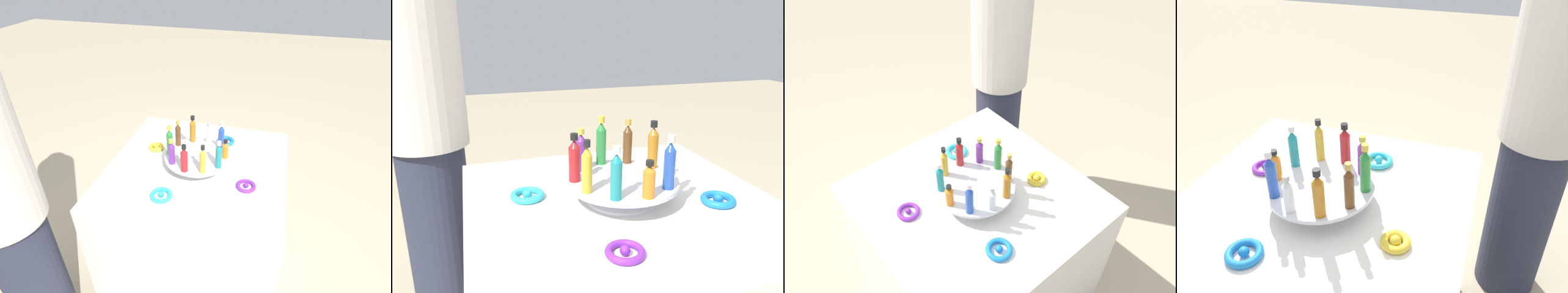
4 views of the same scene
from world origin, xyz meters
TOP-DOWN VIEW (x-y plane):
  - ground_plane at (0.00, 0.00)m, footprint 12.00×12.00m
  - party_table at (0.00, 0.00)m, footprint 0.84×0.84m
  - display_stand at (0.00, 0.00)m, footprint 0.31×0.31m
  - bottle_green at (0.02, -0.13)m, footprint 0.03×0.03m
  - bottle_purple at (0.09, -0.10)m, footprint 0.03×0.03m
  - bottle_red at (0.13, -0.03)m, footprint 0.03×0.03m
  - bottle_gold at (0.12, 0.05)m, footprint 0.03×0.03m
  - bottle_teal at (0.06, 0.11)m, footprint 0.03×0.03m
  - bottle_orange at (-0.02, 0.13)m, footprint 0.03×0.03m
  - bottle_blue at (-0.09, 0.10)m, footprint 0.03×0.03m
  - bottle_clear at (-0.13, 0.03)m, footprint 0.03×0.03m
  - bottle_amber at (-0.12, -0.05)m, footprint 0.03×0.03m
  - bottle_brown at (-0.06, -0.11)m, footprint 0.03×0.03m
  - ribbon_bow_teal at (0.25, -0.09)m, footprint 0.10×0.10m
  - ribbon_bow_purple at (0.09, 0.25)m, footprint 0.09×0.09m
  - ribbon_bow_blue at (-0.25, 0.09)m, footprint 0.10×0.10m
  - ribbon_bow_gold at (-0.09, -0.25)m, footprint 0.08×0.08m
  - person_figure at (0.54, -0.61)m, footprint 0.30×0.30m

SIDE VIEW (x-z plane):
  - ground_plane at x=0.00m, z-range 0.00..0.00m
  - party_table at x=0.00m, z-range 0.00..0.71m
  - ribbon_bow_purple at x=0.09m, z-range 0.71..0.73m
  - ribbon_bow_teal at x=0.25m, z-range 0.71..0.73m
  - ribbon_bow_blue at x=-0.25m, z-range 0.71..0.73m
  - ribbon_bow_gold at x=-0.09m, z-range 0.71..0.74m
  - display_stand at x=0.00m, z-range 0.72..0.79m
  - bottle_orange at x=-0.02m, z-range 0.77..0.87m
  - bottle_clear at x=-0.13m, z-range 0.77..0.88m
  - bottle_purple at x=0.09m, z-range 0.77..0.90m
  - bottle_red at x=0.13m, z-range 0.77..0.90m
  - bottle_teal at x=0.06m, z-range 0.77..0.91m
  - bottle_brown at x=-0.06m, z-range 0.77..0.91m
  - bottle_gold at x=0.12m, z-range 0.77..0.91m
  - bottle_amber at x=-0.12m, z-range 0.77..0.91m
  - bottle_blue at x=-0.09m, z-range 0.77..0.91m
  - bottle_green at x=0.02m, z-range 0.77..0.92m
  - person_figure at x=0.54m, z-range 0.01..1.78m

